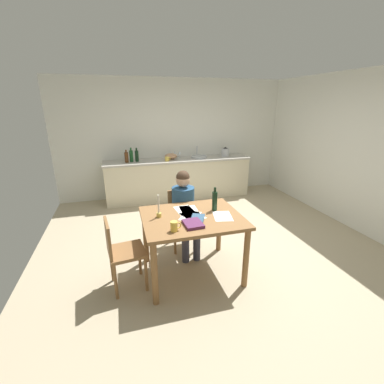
{
  "coord_description": "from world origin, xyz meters",
  "views": [
    {
      "loc": [
        -1.27,
        -3.31,
        2.08
      ],
      "look_at": [
        -0.29,
        0.12,
        0.85
      ],
      "focal_mm": 24.28,
      "sensor_mm": 36.0,
      "label": 1
    }
  ],
  "objects_px": {
    "stovetop_kettle": "(225,152)",
    "wine_glass_by_kettle": "(175,153)",
    "wine_bottle_on_table": "(215,201)",
    "chair_at_table": "(182,216)",
    "dining_table": "(192,225)",
    "coffee_mug": "(174,226)",
    "book_cookery": "(193,224)",
    "bottle_vinegar": "(131,156)",
    "mixing_bowl": "(171,156)",
    "chair_side_empty": "(121,251)",
    "candlestick": "(159,211)",
    "sink_unit": "(199,157)",
    "bottle_oil": "(126,157)",
    "wine_glass_back_left": "(171,153)",
    "wine_glass_near_sink": "(180,153)",
    "teacup_on_counter": "(167,159)",
    "book_magazine": "(198,218)",
    "bottle_wine_red": "(137,156)",
    "person_seated": "(185,207)"
  },
  "relations": [
    {
      "from": "coffee_mug",
      "to": "book_cookery",
      "type": "distance_m",
      "value": 0.24
    },
    {
      "from": "book_cookery",
      "to": "bottle_vinegar",
      "type": "relative_size",
      "value": 0.83
    },
    {
      "from": "chair_side_empty",
      "to": "wine_glass_back_left",
      "type": "xyz_separation_m",
      "value": [
        1.2,
        3.01,
        0.52
      ]
    },
    {
      "from": "book_magazine",
      "to": "mixing_bowl",
      "type": "bearing_deg",
      "value": 108.84
    },
    {
      "from": "book_cookery",
      "to": "bottle_oil",
      "type": "height_order",
      "value": "bottle_oil"
    },
    {
      "from": "wine_glass_back_left",
      "to": "chair_side_empty",
      "type": "bearing_deg",
      "value": -111.74
    },
    {
      "from": "stovetop_kettle",
      "to": "wine_glass_by_kettle",
      "type": "xyz_separation_m",
      "value": [
        -1.17,
        0.15,
        0.01
      ]
    },
    {
      "from": "chair_side_empty",
      "to": "sink_unit",
      "type": "xyz_separation_m",
      "value": [
        1.82,
        2.87,
        0.43
      ]
    },
    {
      "from": "bottle_oil",
      "to": "stovetop_kettle",
      "type": "height_order",
      "value": "bottle_oil"
    },
    {
      "from": "chair_at_table",
      "to": "wine_glass_by_kettle",
      "type": "relative_size",
      "value": 5.55
    },
    {
      "from": "book_cookery",
      "to": "candlestick",
      "type": "bearing_deg",
      "value": 132.71
    },
    {
      "from": "coffee_mug",
      "to": "wine_glass_near_sink",
      "type": "distance_m",
      "value": 3.39
    },
    {
      "from": "chair_side_empty",
      "to": "wine_glass_near_sink",
      "type": "xyz_separation_m",
      "value": [
        1.4,
        3.01,
        0.52
      ]
    },
    {
      "from": "chair_side_empty",
      "to": "candlestick",
      "type": "distance_m",
      "value": 0.62
    },
    {
      "from": "bottle_wine_red",
      "to": "book_cookery",
      "type": "bearing_deg",
      "value": -83.3
    },
    {
      "from": "wine_bottle_on_table",
      "to": "chair_at_table",
      "type": "bearing_deg",
      "value": 113.82
    },
    {
      "from": "sink_unit",
      "to": "bottle_wine_red",
      "type": "height_order",
      "value": "bottle_wine_red"
    },
    {
      "from": "wine_bottle_on_table",
      "to": "wine_glass_back_left",
      "type": "xyz_separation_m",
      "value": [
        0.03,
        2.87,
        0.09
      ]
    },
    {
      "from": "dining_table",
      "to": "coffee_mug",
      "type": "xyz_separation_m",
      "value": [
        -0.28,
        -0.31,
        0.17
      ]
    },
    {
      "from": "dining_table",
      "to": "wine_bottle_on_table",
      "type": "relative_size",
      "value": 3.92
    },
    {
      "from": "stovetop_kettle",
      "to": "dining_table",
      "type": "bearing_deg",
      "value": -119.73
    },
    {
      "from": "book_cookery",
      "to": "bottle_vinegar",
      "type": "height_order",
      "value": "bottle_vinegar"
    },
    {
      "from": "wine_glass_back_left",
      "to": "sink_unit",
      "type": "bearing_deg",
      "value": -13.27
    },
    {
      "from": "coffee_mug",
      "to": "wine_glass_near_sink",
      "type": "height_order",
      "value": "wine_glass_near_sink"
    },
    {
      "from": "chair_at_table",
      "to": "candlestick",
      "type": "xyz_separation_m",
      "value": [
        -0.43,
        -0.63,
        0.4
      ]
    },
    {
      "from": "dining_table",
      "to": "book_magazine",
      "type": "xyz_separation_m",
      "value": [
        0.04,
        -0.11,
        0.13
      ]
    },
    {
      "from": "candlestick",
      "to": "wine_bottle_on_table",
      "type": "distance_m",
      "value": 0.71
    },
    {
      "from": "wine_glass_by_kettle",
      "to": "bottle_oil",
      "type": "bearing_deg",
      "value": -169.54
    },
    {
      "from": "bottle_vinegar",
      "to": "teacup_on_counter",
      "type": "height_order",
      "value": "bottle_vinegar"
    },
    {
      "from": "bottle_oil",
      "to": "wine_glass_by_kettle",
      "type": "height_order",
      "value": "bottle_oil"
    },
    {
      "from": "chair_side_empty",
      "to": "candlestick",
      "type": "bearing_deg",
      "value": 16.13
    },
    {
      "from": "book_magazine",
      "to": "bottle_oil",
      "type": "height_order",
      "value": "bottle_oil"
    },
    {
      "from": "coffee_mug",
      "to": "mixing_bowl",
      "type": "distance_m",
      "value": 3.23
    },
    {
      "from": "bottle_oil",
      "to": "chair_at_table",
      "type": "bearing_deg",
      "value": -71.72
    },
    {
      "from": "bottle_vinegar",
      "to": "candlestick",
      "type": "bearing_deg",
      "value": -86.98
    },
    {
      "from": "chair_at_table",
      "to": "sink_unit",
      "type": "distance_m",
      "value": 2.34
    },
    {
      "from": "chair_side_empty",
      "to": "book_magazine",
      "type": "relative_size",
      "value": 3.84
    },
    {
      "from": "book_magazine",
      "to": "wine_glass_near_sink",
      "type": "distance_m",
      "value": 3.12
    },
    {
      "from": "sink_unit",
      "to": "mixing_bowl",
      "type": "xyz_separation_m",
      "value": [
        -0.64,
        0.03,
        0.04
      ]
    },
    {
      "from": "wine_bottle_on_table",
      "to": "bottle_vinegar",
      "type": "height_order",
      "value": "bottle_vinegar"
    },
    {
      "from": "stovetop_kettle",
      "to": "teacup_on_counter",
      "type": "distance_m",
      "value": 1.41
    },
    {
      "from": "chair_side_empty",
      "to": "book_cookery",
      "type": "distance_m",
      "value": 0.88
    },
    {
      "from": "dining_table",
      "to": "candlestick",
      "type": "height_order",
      "value": "candlestick"
    },
    {
      "from": "candlestick",
      "to": "sink_unit",
      "type": "relative_size",
      "value": 0.77
    },
    {
      "from": "chair_side_empty",
      "to": "wine_glass_by_kettle",
      "type": "xyz_separation_m",
      "value": [
        1.29,
        3.01,
        0.52
      ]
    },
    {
      "from": "dining_table",
      "to": "mixing_bowl",
      "type": "distance_m",
      "value": 2.89
    },
    {
      "from": "book_cookery",
      "to": "teacup_on_counter",
      "type": "bearing_deg",
      "value": 81.99
    },
    {
      "from": "bottle_oil",
      "to": "bottle_vinegar",
      "type": "relative_size",
      "value": 0.88
    },
    {
      "from": "teacup_on_counter",
      "to": "wine_glass_back_left",
      "type": "bearing_deg",
      "value": 64.46
    },
    {
      "from": "person_seated",
      "to": "wine_glass_back_left",
      "type": "xyz_separation_m",
      "value": [
        0.3,
        2.39,
        0.33
      ]
    }
  ]
}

